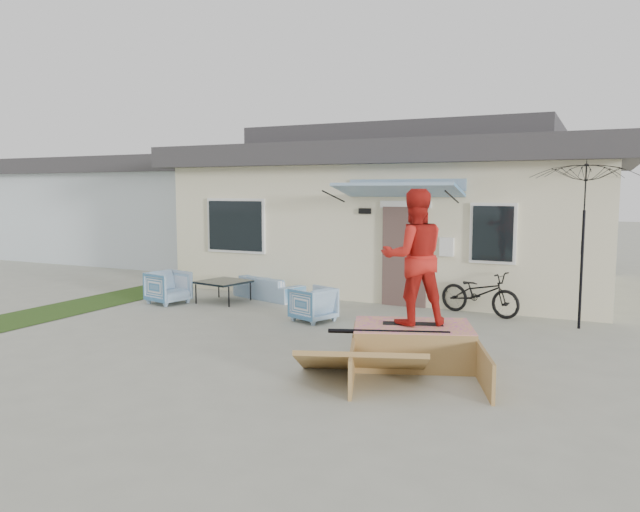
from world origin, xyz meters
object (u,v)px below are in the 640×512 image
at_px(armchair_left, 168,286).
at_px(bicycle, 480,288).
at_px(patio_umbrella, 583,230).
at_px(armchair_right, 313,302).
at_px(skateboard, 413,323).
at_px(coffee_table, 224,291).
at_px(skate_ramp, 413,345).
at_px(loveseat, 269,284).
at_px(skater, 414,255).

xyz_separation_m(armchair_left, bicycle, (6.32, 1.67, 0.14)).
bearing_deg(patio_umbrella, bicycle, 166.62).
bearing_deg(armchair_right, skateboard, 74.26).
xyz_separation_m(coffee_table, skate_ramp, (5.12, -2.77, 0.04)).
xyz_separation_m(loveseat, skateboard, (4.42, -3.53, 0.23)).
bearing_deg(skateboard, skate_ramp, -88.66).
xyz_separation_m(loveseat, coffee_table, (-0.67, -0.81, -0.10)).
bearing_deg(skate_ramp, skateboard, 90.00).
relative_size(loveseat, bicycle, 1.04).
distance_m(skate_ramp, skater, 1.28).
height_order(patio_umbrella, skateboard, patio_umbrella).
bearing_deg(bicycle, patio_umbrella, -86.90).
xyz_separation_m(coffee_table, bicycle, (5.34, 1.03, 0.30)).
bearing_deg(skateboard, skater, 0.00).
bearing_deg(skater, loveseat, -70.71).
relative_size(armchair_right, bicycle, 0.43).
bearing_deg(armchair_left, loveseat, -35.74).
height_order(loveseat, skateboard, loveseat).
relative_size(armchair_left, skater, 0.41).
height_order(armchair_left, skateboard, armchair_left).
bearing_deg(skater, skateboard, 180.00).
bearing_deg(armchair_right, skate_ramp, 73.70).
height_order(loveseat, skate_ramp, loveseat).
bearing_deg(armchair_right, armchair_left, -73.11).
distance_m(armchair_right, bicycle, 3.32).
xyz_separation_m(coffee_table, skater, (5.10, -2.72, 1.31)).
bearing_deg(armchair_left, armchair_right, -80.85).
relative_size(coffee_table, skater, 0.50).
bearing_deg(bicycle, loveseat, 109.13).
distance_m(armchair_left, skater, 6.53).
distance_m(skate_ramp, skateboard, 0.30).
bearing_deg(bicycle, armchair_left, 121.30).
relative_size(loveseat, armchair_right, 2.43).
distance_m(coffee_table, skateboard, 5.79).
height_order(armchair_right, coffee_table, armchair_right).
bearing_deg(skater, skate_ramp, 77.89).
distance_m(coffee_table, skater, 5.92).
relative_size(patio_umbrella, skater, 1.16).
bearing_deg(armchair_left, patio_umbrella, -68.35).
relative_size(armchair_left, skateboard, 0.92).
distance_m(patio_umbrella, skateboard, 4.08).
bearing_deg(patio_umbrella, skater, -121.96).
bearing_deg(skater, patio_umbrella, -154.09).
height_order(patio_umbrella, skater, skater).
distance_m(armchair_left, coffee_table, 1.19).
xyz_separation_m(loveseat, skater, (4.42, -3.53, 1.21)).
height_order(coffee_table, bicycle, bicycle).
relative_size(skateboard, skater, 0.44).
relative_size(bicycle, skateboard, 1.97).
bearing_deg(skateboard, bicycle, 67.68).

